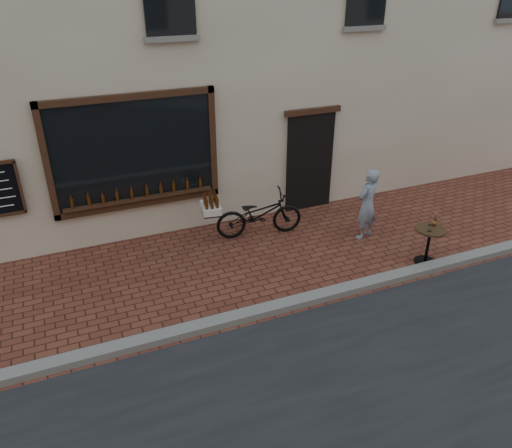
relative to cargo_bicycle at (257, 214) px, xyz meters
name	(u,v)px	position (x,y,z in m)	size (l,w,h in m)	color
ground	(302,312)	(-0.32, -2.67, -0.48)	(90.00, 90.00, 0.00)	#57271C
kerb	(297,302)	(-0.32, -2.47, -0.42)	(90.00, 0.25, 0.12)	slate
cargo_bicycle	(257,214)	(0.00, 0.00, 0.00)	(2.13, 0.88, 1.01)	black
bistro_table	(429,238)	(2.54, -2.21, 0.04)	(0.57, 0.57, 0.97)	black
pedestrian	(367,204)	(2.01, -0.92, 0.27)	(0.54, 0.36, 1.49)	gray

